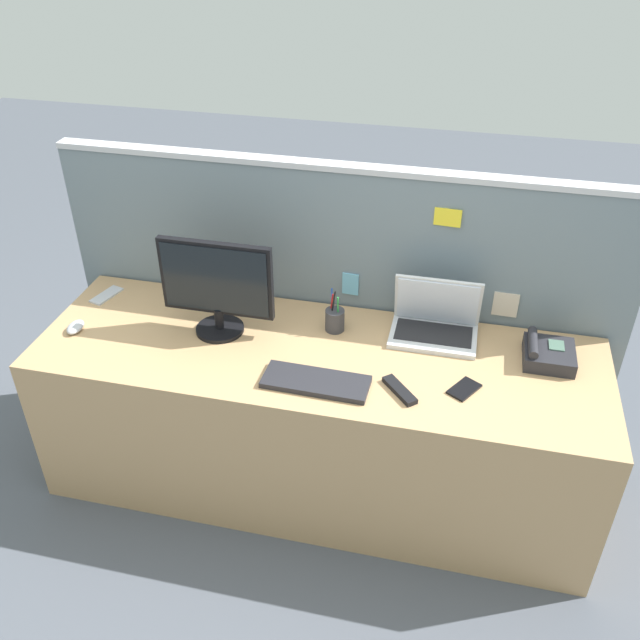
% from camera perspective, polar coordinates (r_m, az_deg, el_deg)
% --- Properties ---
extents(ground_plane, '(10.00, 10.00, 0.00)m').
position_cam_1_polar(ground_plane, '(3.16, -0.21, -13.05)').
color(ground_plane, '#4C515B').
extents(desk, '(2.25, 0.71, 0.71)m').
position_cam_1_polar(desk, '(2.91, -0.22, -8.29)').
color(desk, tan).
rests_on(desk, ground_plane).
extents(cubicle_divider, '(2.42, 0.08, 1.33)m').
position_cam_1_polar(cubicle_divider, '(3.03, 1.49, 1.08)').
color(cubicle_divider, slate).
rests_on(cubicle_divider, ground_plane).
extents(desktop_monitor, '(0.46, 0.20, 0.40)m').
position_cam_1_polar(desktop_monitor, '(2.73, -8.62, 2.93)').
color(desktop_monitor, black).
rests_on(desktop_monitor, desk).
extents(laptop, '(0.35, 0.23, 0.25)m').
position_cam_1_polar(laptop, '(2.79, 9.57, -0.03)').
color(laptop, silver).
rests_on(laptop, desk).
extents(desk_phone, '(0.19, 0.20, 0.09)m').
position_cam_1_polar(desk_phone, '(2.77, 18.42, -2.68)').
color(desk_phone, '#232328').
rests_on(desk_phone, desk).
extents(keyboard_main, '(0.40, 0.16, 0.02)m').
position_cam_1_polar(keyboard_main, '(2.53, -0.34, -5.17)').
color(keyboard_main, '#232328').
rests_on(keyboard_main, desk).
extents(computer_mouse_right_hand, '(0.07, 0.10, 0.03)m').
position_cam_1_polar(computer_mouse_right_hand, '(2.98, -19.71, -0.55)').
color(computer_mouse_right_hand, '#B2B5BC').
rests_on(computer_mouse_right_hand, desk).
extents(pen_cup, '(0.08, 0.08, 0.19)m').
position_cam_1_polar(pen_cup, '(2.79, 1.24, 0.04)').
color(pen_cup, '#333338').
rests_on(pen_cup, desk).
extents(cell_phone_black_slab, '(0.13, 0.15, 0.01)m').
position_cam_1_polar(cell_phone_black_slab, '(2.56, 11.93, -5.65)').
color(cell_phone_black_slab, black).
rests_on(cell_phone_black_slab, desk).
extents(cell_phone_silver_slab, '(0.10, 0.17, 0.01)m').
position_cam_1_polar(cell_phone_silver_slab, '(3.18, -17.37, 1.98)').
color(cell_phone_silver_slab, '#B7BAC1').
rests_on(cell_phone_silver_slab, desk).
extents(tv_remote, '(0.15, 0.16, 0.02)m').
position_cam_1_polar(tv_remote, '(2.51, 6.65, -5.83)').
color(tv_remote, black).
rests_on(tv_remote, desk).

